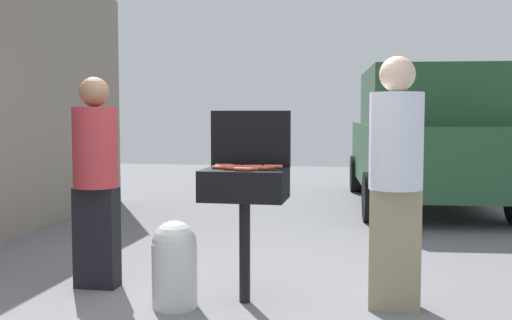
% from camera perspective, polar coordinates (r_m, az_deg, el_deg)
% --- Properties ---
extents(ground_plane, '(24.00, 24.00, 0.00)m').
position_cam_1_polar(ground_plane, '(4.37, -5.06, -13.90)').
color(ground_plane, slate).
extents(bbq_grill, '(0.60, 0.44, 0.97)m').
position_cam_1_polar(bbq_grill, '(4.38, -1.07, -2.79)').
color(bbq_grill, black).
rests_on(bbq_grill, ground).
extents(grill_lid_open, '(0.60, 0.05, 0.42)m').
position_cam_1_polar(grill_lid_open, '(4.56, -0.52, 2.00)').
color(grill_lid_open, black).
rests_on(grill_lid_open, bbq_grill).
extents(hot_dog_0, '(0.13, 0.03, 0.03)m').
position_cam_1_polar(hot_dog_0, '(4.29, 0.36, -0.78)').
color(hot_dog_0, '#AD4228').
rests_on(hot_dog_0, bbq_grill).
extents(hot_dog_1, '(0.13, 0.03, 0.03)m').
position_cam_1_polar(hot_dog_1, '(4.43, -0.26, -0.62)').
color(hot_dog_1, '#C6593D').
rests_on(hot_dog_1, bbq_grill).
extents(hot_dog_2, '(0.13, 0.03, 0.03)m').
position_cam_1_polar(hot_dog_2, '(4.24, -0.69, -0.84)').
color(hot_dog_2, '#B74C33').
rests_on(hot_dog_2, bbq_grill).
extents(hot_dog_3, '(0.13, 0.03, 0.03)m').
position_cam_1_polar(hot_dog_3, '(4.20, -1.21, -0.88)').
color(hot_dog_3, '#AD4228').
rests_on(hot_dog_3, bbq_grill).
extents(hot_dog_4, '(0.13, 0.04, 0.03)m').
position_cam_1_polar(hot_dog_4, '(4.43, -2.97, -0.63)').
color(hot_dog_4, '#B74C33').
rests_on(hot_dog_4, bbq_grill).
extents(hot_dog_5, '(0.13, 0.03, 0.03)m').
position_cam_1_polar(hot_dog_5, '(4.39, -0.82, -0.66)').
color(hot_dog_5, '#B74C33').
rests_on(hot_dog_5, bbq_grill).
extents(hot_dog_6, '(0.13, 0.04, 0.03)m').
position_cam_1_polar(hot_dog_6, '(4.42, 1.60, -0.64)').
color(hot_dog_6, '#B74C33').
rests_on(hot_dog_6, bbq_grill).
extents(hot_dog_7, '(0.13, 0.03, 0.03)m').
position_cam_1_polar(hot_dog_7, '(4.45, 1.67, -0.60)').
color(hot_dog_7, '#B74C33').
rests_on(hot_dog_7, bbq_grill).
extents(hot_dog_8, '(0.13, 0.03, 0.03)m').
position_cam_1_polar(hot_dog_8, '(4.49, -2.85, -0.56)').
color(hot_dog_8, '#AD4228').
rests_on(hot_dog_8, bbq_grill).
extents(hot_dog_9, '(0.13, 0.04, 0.03)m').
position_cam_1_polar(hot_dog_9, '(4.32, 0.66, -0.74)').
color(hot_dog_9, '#AD4228').
rests_on(hot_dog_9, bbq_grill).
extents(hot_dog_10, '(0.13, 0.03, 0.03)m').
position_cam_1_polar(hot_dog_10, '(4.36, -3.26, -0.70)').
color(hot_dog_10, '#B74C33').
rests_on(hot_dog_10, bbq_grill).
extents(hot_dog_11, '(0.13, 0.03, 0.03)m').
position_cam_1_polar(hot_dog_11, '(4.44, -2.25, -0.61)').
color(hot_dog_11, '#B74C33').
rests_on(hot_dog_11, bbq_grill).
extents(hot_dog_12, '(0.13, 0.03, 0.03)m').
position_cam_1_polar(hot_dog_12, '(4.53, -3.04, -0.52)').
color(hot_dog_12, '#B74C33').
rests_on(hot_dog_12, bbq_grill).
extents(hot_dog_13, '(0.13, 0.03, 0.03)m').
position_cam_1_polar(hot_dog_13, '(4.36, 0.86, -0.70)').
color(hot_dog_13, '#B74C33').
rests_on(hot_dog_13, bbq_grill).
extents(hot_dog_14, '(0.13, 0.03, 0.03)m').
position_cam_1_polar(hot_dog_14, '(4.29, -1.91, -0.78)').
color(hot_dog_14, '#B74C33').
rests_on(hot_dog_14, bbq_grill).
extents(propane_tank, '(0.32, 0.32, 0.62)m').
position_cam_1_polar(propane_tank, '(4.39, -7.62, -9.46)').
color(propane_tank, silver).
rests_on(propane_tank, ground).
extents(person_left, '(0.35, 0.35, 1.65)m').
position_cam_1_polar(person_left, '(4.92, -14.75, -1.30)').
color(person_left, black).
rests_on(person_left, ground).
extents(person_right, '(0.37, 0.37, 1.76)m').
position_cam_1_polar(person_right, '(4.33, 12.92, -1.22)').
color(person_right, gray).
rests_on(person_right, ground).
extents(parked_minivan, '(2.32, 4.54, 2.02)m').
position_cam_1_polar(parked_minivan, '(9.40, 15.57, 2.06)').
color(parked_minivan, '#234C2D').
rests_on(parked_minivan, ground).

